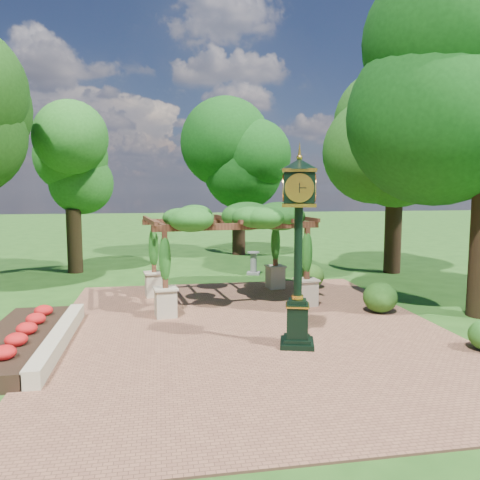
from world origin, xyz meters
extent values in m
plane|color=#1E4714|center=(0.00, 0.00, 0.00)|extent=(120.00, 120.00, 0.00)
cube|color=brown|center=(0.00, 1.00, 0.02)|extent=(10.00, 12.00, 0.04)
cube|color=#C6B793|center=(-4.60, 0.50, 0.20)|extent=(0.35, 5.00, 0.40)
cube|color=red|center=(-5.50, 0.50, 0.18)|extent=(1.50, 5.00, 0.36)
cube|color=black|center=(0.83, -0.45, 0.10)|extent=(0.95, 0.95, 0.11)
cube|color=black|center=(0.83, -0.45, 0.61)|extent=(0.59, 0.59, 0.86)
cube|color=gold|center=(0.83, -0.45, 1.00)|extent=(0.66, 0.66, 0.04)
cylinder|color=black|center=(0.83, -0.45, 2.24)|extent=(0.24, 0.24, 2.20)
cube|color=black|center=(0.83, -0.45, 3.68)|extent=(0.83, 0.83, 0.67)
cylinder|color=beige|center=(0.74, -0.78, 3.68)|extent=(0.56, 0.18, 0.57)
cone|color=black|center=(0.83, -0.45, 4.21)|extent=(1.06, 1.06, 0.24)
sphere|color=gold|center=(0.83, -0.45, 4.35)|extent=(0.13, 0.13, 0.13)
cube|color=tan|center=(-2.13, 2.58, 0.43)|extent=(0.64, 0.64, 0.79)
cube|color=#4F2B1B|center=(-2.13, 2.58, 1.68)|extent=(0.16, 0.16, 1.62)
cube|color=tan|center=(2.21, 3.15, 0.43)|extent=(0.64, 0.64, 0.79)
cube|color=#4F2B1B|center=(2.21, 3.15, 1.68)|extent=(0.16, 0.16, 1.62)
cube|color=tan|center=(-2.47, 5.18, 0.43)|extent=(0.64, 0.64, 0.79)
cube|color=#4F2B1B|center=(-2.47, 5.18, 1.68)|extent=(0.16, 0.16, 1.62)
cube|color=tan|center=(1.87, 5.75, 0.43)|extent=(0.64, 0.64, 0.79)
cube|color=#4F2B1B|center=(1.87, 5.75, 1.68)|extent=(0.16, 0.16, 1.62)
cube|color=#4F2B1B|center=(0.04, 2.86, 2.56)|extent=(5.05, 0.79, 0.19)
cube|color=#4F2B1B|center=(-0.30, 5.47, 2.56)|extent=(5.05, 0.79, 0.19)
ellipsoid|color=#1D5418|center=(-0.13, 4.16, 2.80)|extent=(5.45, 3.79, 0.88)
cube|color=gray|center=(1.67, 8.80, 0.05)|extent=(0.67, 0.67, 0.10)
cylinder|color=gray|center=(1.67, 8.80, 0.49)|extent=(0.34, 0.34, 0.88)
cylinder|color=gray|center=(1.67, 8.80, 0.95)|extent=(0.63, 0.63, 0.05)
ellipsoid|color=#245016|center=(4.09, 1.98, 0.48)|extent=(1.28, 1.28, 0.89)
ellipsoid|color=#34681E|center=(3.16, 5.60, 0.48)|extent=(1.13, 1.13, 0.88)
cylinder|color=black|center=(-5.92, 10.55, 1.39)|extent=(0.64, 0.64, 2.77)
ellipsoid|color=#1E5718|center=(-5.92, 10.55, 4.96)|extent=(3.37, 3.37, 4.38)
cylinder|color=black|center=(2.07, 14.90, 1.47)|extent=(0.73, 0.73, 2.94)
ellipsoid|color=#0F3E0F|center=(2.07, 14.90, 5.27)|extent=(4.87, 4.87, 4.65)
cylinder|color=black|center=(7.73, 8.20, 1.72)|extent=(0.72, 0.72, 3.45)
ellipsoid|color=#225117|center=(7.73, 8.20, 6.16)|extent=(4.56, 4.56, 5.44)
camera|label=1|loc=(-2.25, -10.57, 3.67)|focal=35.00mm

